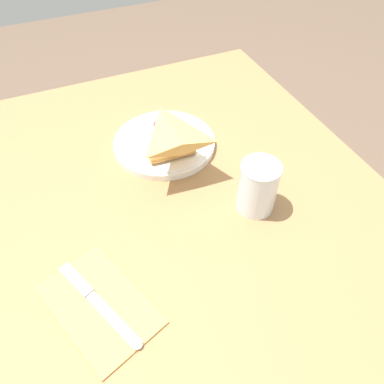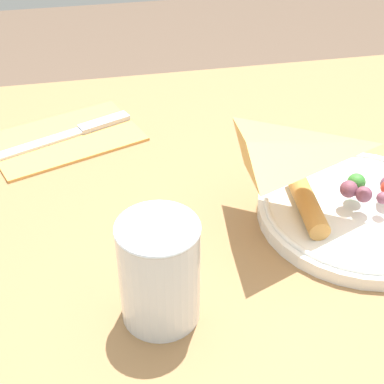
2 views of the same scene
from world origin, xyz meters
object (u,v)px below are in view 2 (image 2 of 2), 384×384
Objects in this scene: butter_knife at (72,133)px; dining_table at (220,294)px; milk_glass at (159,274)px; plate_pizza at (360,208)px; napkin_folded at (65,138)px.

dining_table is at bearing 102.40° from butter_knife.
milk_glass is 0.57× the size of butter_knife.
plate_pizza reaches higher than napkin_folded.
dining_table is 0.22m from milk_glass.
butter_knife is (0.08, -0.35, -0.05)m from milk_glass.
dining_table is at bearing -4.96° from plate_pizza.
dining_table is 0.31m from napkin_folded.
plate_pizza is at bearing 175.04° from dining_table.
plate_pizza reaches higher than dining_table.
milk_glass reaches higher than butter_knife.
napkin_folded is at bearing -0.00° from butter_knife.
butter_knife reaches higher than dining_table.
plate_pizza is 0.28m from milk_glass.
napkin_folded is (0.09, -0.35, -0.05)m from milk_glass.
dining_table is 0.31m from butter_knife.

